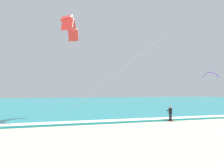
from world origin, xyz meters
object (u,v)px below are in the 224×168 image
(surfboard, at_px, (170,121))
(kite_distant, at_px, (211,74))
(kitesurfer, at_px, (170,113))
(kite_primary, at_px, (70,25))

(surfboard, relative_size, kite_distant, 0.43)
(kitesurfer, xyz_separation_m, kite_primary, (-10.51, 3.74, 9.79))
(surfboard, bearing_deg, kite_primary, 160.33)
(surfboard, height_order, kitesurfer, kitesurfer)
(kitesurfer, distance_m, kite_distant, 39.76)
(surfboard, bearing_deg, kitesurfer, 96.61)
(surfboard, xyz_separation_m, kitesurfer, (-0.00, 0.02, 0.91))
(surfboard, height_order, kite_primary, kite_primary)
(kitesurfer, relative_size, kite_distant, 0.51)
(kite_primary, bearing_deg, kitesurfer, -19.59)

